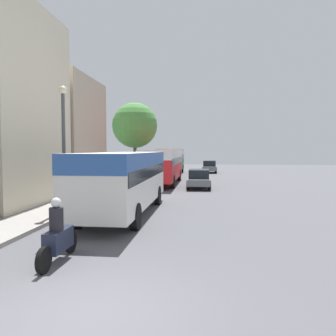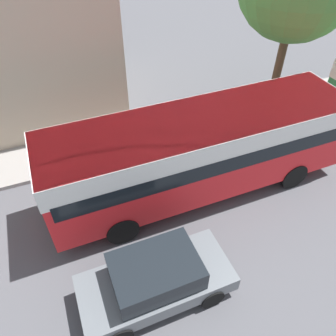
# 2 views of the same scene
# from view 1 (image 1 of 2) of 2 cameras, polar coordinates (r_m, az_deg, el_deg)

# --- Properties ---
(ground_plane) EXTENTS (120.00, 120.00, 0.00)m
(ground_plane) POSITION_cam_1_polar(r_m,az_deg,el_deg) (6.66, -13.52, -23.31)
(ground_plane) COLOR #515156
(building_far_terrace) EXTENTS (6.34, 6.87, 8.22)m
(building_far_terrace) POSITION_cam_1_polar(r_m,az_deg,el_deg) (26.09, -19.63, 5.55)
(building_far_terrace) COLOR #BCAD93
(building_far_terrace) RESTS_ON ground_plane
(bus_lead) EXTENTS (2.50, 9.11, 2.83)m
(bus_lead) POSITION_cam_1_polar(r_m,az_deg,el_deg) (15.03, -7.61, -1.05)
(bus_lead) COLOR silver
(bus_lead) RESTS_ON ground_plane
(bus_following) EXTENTS (2.62, 10.05, 2.93)m
(bus_following) POSITION_cam_1_polar(r_m,az_deg,el_deg) (28.17, -0.92, 1.08)
(bus_following) COLOR red
(bus_following) RESTS_ON ground_plane
(bus_third_in_line) EXTENTS (2.50, 9.77, 3.05)m
(bus_third_in_line) POSITION_cam_1_polar(r_m,az_deg,el_deg) (39.52, 0.58, 1.80)
(bus_third_in_line) COLOR #2D8447
(bus_third_in_line) RESTS_ON ground_plane
(motorcycle_behind_lead) EXTENTS (0.38, 2.24, 1.73)m
(motorcycle_behind_lead) POSITION_cam_1_polar(r_m,az_deg,el_deg) (9.21, -18.65, -11.29)
(motorcycle_behind_lead) COLOR #1E2338
(motorcycle_behind_lead) RESTS_ON ground_plane
(car_crossing) EXTENTS (1.79, 3.92, 1.44)m
(car_crossing) POSITION_cam_1_polar(r_m,az_deg,el_deg) (25.24, 5.43, -1.82)
(car_crossing) COLOR slate
(car_crossing) RESTS_ON ground_plane
(car_far_curb) EXTENTS (1.85, 3.98, 1.55)m
(car_far_curb) POSITION_cam_1_polar(r_m,az_deg,el_deg) (42.39, 7.21, 0.26)
(car_far_curb) COLOR slate
(car_far_curb) RESTS_ON ground_plane
(street_tree) EXTENTS (4.68, 4.68, 7.67)m
(street_tree) POSITION_cam_1_polar(r_m,az_deg,el_deg) (34.41, -5.80, 7.37)
(street_tree) COLOR brown
(street_tree) RESTS_ON sidewalk
(lamp_post) EXTENTS (0.36, 0.36, 5.69)m
(lamp_post) POSITION_cam_1_polar(r_m,az_deg,el_deg) (15.71, -17.73, 5.19)
(lamp_post) COLOR #47474C
(lamp_post) RESTS_ON sidewalk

